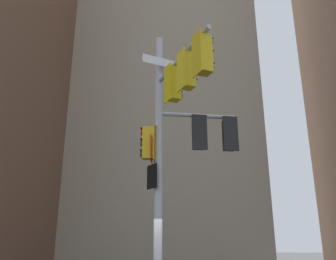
% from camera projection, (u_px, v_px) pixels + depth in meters
% --- Properties ---
extents(building_mid_block, '(15.80, 15.80, 38.89)m').
position_uv_depth(building_mid_block, '(164.00, 59.00, 35.54)').
color(building_mid_block, tan).
rests_on(building_mid_block, ground).
extents(signal_pole_assembly, '(3.05, 3.81, 8.44)m').
position_uv_depth(signal_pole_assembly, '(178.00, 128.00, 10.40)').
color(signal_pole_assembly, '#B2B2B5').
rests_on(signal_pole_assembly, ground).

